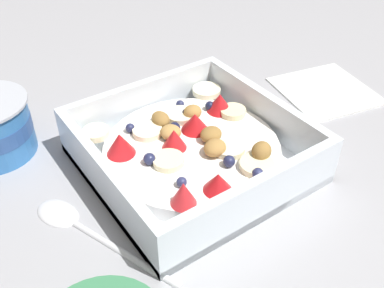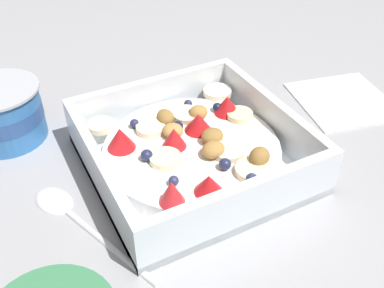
# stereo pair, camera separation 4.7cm
# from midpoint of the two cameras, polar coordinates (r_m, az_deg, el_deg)

# --- Properties ---
(ground_plane) EXTENTS (2.40, 2.40, 0.00)m
(ground_plane) POSITION_cam_midpoint_polar(r_m,az_deg,el_deg) (0.49, -0.93, -2.92)
(ground_plane) COLOR #9E9EA3
(fruit_bowl) EXTENTS (0.22, 0.22, 0.06)m
(fruit_bowl) POSITION_cam_midpoint_polar(r_m,az_deg,el_deg) (0.48, -2.85, -1.00)
(fruit_bowl) COLOR white
(fruit_bowl) RESTS_ON ground
(spoon) EXTENTS (0.08, 0.17, 0.01)m
(spoon) POSITION_cam_midpoint_polar(r_m,az_deg,el_deg) (0.45, -17.70, -9.73)
(spoon) COLOR silver
(spoon) RESTS_ON ground
(folded_napkin) EXTENTS (0.14, 0.14, 0.01)m
(folded_napkin) POSITION_cam_midpoint_polar(r_m,az_deg,el_deg) (0.64, 14.80, 6.69)
(folded_napkin) COLOR white
(folded_napkin) RESTS_ON ground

